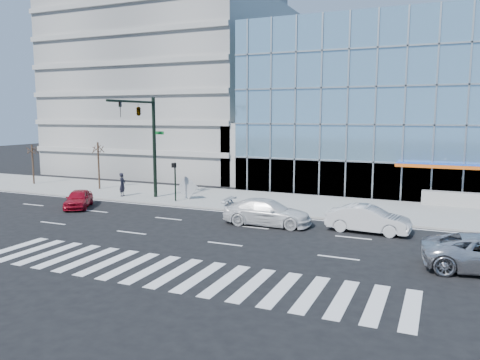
% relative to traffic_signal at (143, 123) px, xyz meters
% --- Properties ---
extents(ground, '(160.00, 160.00, 0.00)m').
position_rel_traffic_signal_xyz_m(ground, '(11.00, -4.57, -6.16)').
color(ground, black).
rests_on(ground, ground).
extents(sidewalk, '(120.00, 8.00, 0.15)m').
position_rel_traffic_signal_xyz_m(sidewalk, '(11.00, 3.43, -6.09)').
color(sidewalk, gray).
rests_on(sidewalk, ground).
extents(parking_garage, '(24.00, 24.00, 20.00)m').
position_rel_traffic_signal_xyz_m(parking_garage, '(-9.00, 21.43, 3.84)').
color(parking_garage, gray).
rests_on(parking_garage, ground).
extents(ramp_block, '(6.00, 8.00, 6.00)m').
position_rel_traffic_signal_xyz_m(ramp_block, '(5.00, 13.43, -3.16)').
color(ramp_block, gray).
rests_on(ramp_block, ground).
extents(tower_far_mid, '(13.00, 13.00, 60.00)m').
position_rel_traffic_signal_xyz_m(tower_far_mid, '(-47.00, 59.43, 23.84)').
color(tower_far_mid, '#436074').
rests_on(tower_far_mid, ground).
extents(tower_backdrop, '(14.00, 14.00, 48.00)m').
position_rel_traffic_signal_xyz_m(tower_backdrop, '(-19.00, 65.43, 17.84)').
color(tower_backdrop, gray).
rests_on(tower_backdrop, ground).
extents(traffic_signal, '(1.14, 5.74, 8.00)m').
position_rel_traffic_signal_xyz_m(traffic_signal, '(0.00, 0.00, 0.00)').
color(traffic_signal, black).
rests_on(traffic_signal, sidewalk).
extents(ped_signal_post, '(0.30, 0.33, 3.00)m').
position_rel_traffic_signal_xyz_m(ped_signal_post, '(2.50, 0.37, -4.02)').
color(ped_signal_post, black).
rests_on(ped_signal_post, sidewalk).
extents(street_tree_near, '(1.10, 1.10, 4.23)m').
position_rel_traffic_signal_xyz_m(street_tree_near, '(-7.00, 2.93, -2.39)').
color(street_tree_near, '#332319').
rests_on(street_tree_near, sidewalk).
extents(street_tree_far, '(1.10, 1.10, 3.87)m').
position_rel_traffic_signal_xyz_m(street_tree_far, '(-15.00, 2.93, -2.72)').
color(street_tree_far, '#332319').
rests_on(street_tree_far, sidewalk).
extents(white_suv, '(5.61, 2.57, 1.59)m').
position_rel_traffic_signal_xyz_m(white_suv, '(11.54, -3.60, -5.37)').
color(white_suv, silver).
rests_on(white_suv, ground).
extents(white_sedan, '(4.82, 1.94, 1.56)m').
position_rel_traffic_signal_xyz_m(white_sedan, '(17.54, -3.00, -5.39)').
color(white_sedan, silver).
rests_on(white_sedan, ground).
extents(red_sedan, '(3.32, 4.17, 1.33)m').
position_rel_traffic_signal_xyz_m(red_sedan, '(-3.03, -4.06, -5.50)').
color(red_sedan, maroon).
rests_on(red_sedan, ground).
extents(pedestrian, '(0.61, 0.79, 1.92)m').
position_rel_traffic_signal_xyz_m(pedestrian, '(-2.66, 0.62, -5.05)').
color(pedestrian, black).
rests_on(pedestrian, sidewalk).
extents(tilted_panel, '(1.82, 0.12, 1.82)m').
position_rel_traffic_signal_xyz_m(tilted_panel, '(2.89, 1.57, -5.10)').
color(tilted_panel, '#A8A8A8').
rests_on(tilted_panel, sidewalk).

